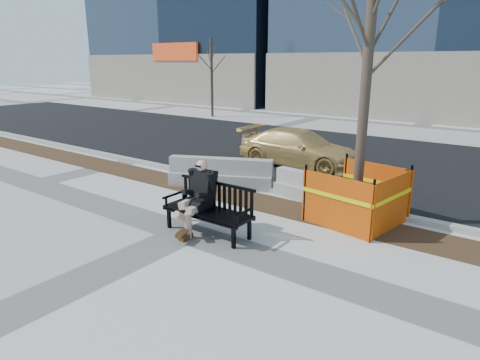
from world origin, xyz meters
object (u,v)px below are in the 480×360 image
at_px(jersey_barrier_left, 221,187).
at_px(jersey_barrier_right, 319,203).
at_px(seated_man, 200,229).
at_px(tree_fence, 355,221).
at_px(sedan, 299,166).
at_px(bench, 208,233).

xyz_separation_m(jersey_barrier_left, jersey_barrier_right, (2.94, 0.38, 0.00)).
bearing_deg(jersey_barrier_left, seated_man, -83.78).
relative_size(tree_fence, jersey_barrier_right, 2.54).
bearing_deg(sedan, bench, -168.31).
bearing_deg(seated_man, sedan, 99.48).
bearing_deg(sedan, jersey_barrier_left, 170.29).
bearing_deg(jersey_barrier_right, sedan, 133.39).
height_order(bench, tree_fence, tree_fence).
bearing_deg(tree_fence, sedan, 133.03).
distance_m(bench, jersey_barrier_left, 3.42).
xyz_separation_m(seated_man, sedan, (-1.07, 6.32, 0.00)).
height_order(jersey_barrier_left, jersey_barrier_right, jersey_barrier_left).
bearing_deg(jersey_barrier_right, bench, -100.26).
relative_size(sedan, jersey_barrier_right, 1.67).
xyz_separation_m(bench, seated_man, (-0.28, 0.05, 0.00)).
xyz_separation_m(seated_man, jersey_barrier_right, (1.27, 3.15, 0.00)).
height_order(bench, seated_man, seated_man).
relative_size(bench, jersey_barrier_left, 0.68).
bearing_deg(jersey_barrier_left, jersey_barrier_right, -17.45).
bearing_deg(seated_man, jersey_barrier_left, 120.91).
bearing_deg(bench, sedan, 101.79).
bearing_deg(bench, jersey_barrier_left, 124.40).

